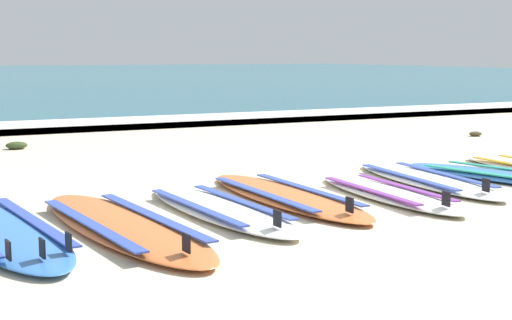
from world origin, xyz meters
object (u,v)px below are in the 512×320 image
Objects in this scene: surfboard_3 at (122,225)px; surfboard_4 at (219,209)px; surfboard_5 at (285,196)px; surfboard_6 at (388,193)px; surfboard_8 at (508,177)px; surfboard_7 at (426,179)px.

surfboard_4 is at bearing 13.38° from surfboard_3.
surfboard_3 and surfboard_5 have the same top height.
surfboard_3 is 1.08× the size of surfboard_5.
surfboard_3 is at bearing -166.62° from surfboard_4.
surfboard_8 is (1.54, 0.18, -0.00)m from surfboard_6.
surfboard_3 is 1.15× the size of surfboard_7.
surfboard_8 is (3.87, 0.32, 0.00)m from surfboard_3.
surfboard_6 is 0.84m from surfboard_7.
surfboard_8 is (0.80, -0.22, -0.00)m from surfboard_7.
surfboard_5 is 1.02× the size of surfboard_8.
surfboard_5 is 1.21× the size of surfboard_6.
surfboard_6 is at bearing -1.93° from surfboard_4.
surfboard_6 is 0.87× the size of surfboard_7.
surfboard_4 is at bearing -177.53° from surfboard_8.
surfboard_5 is (1.51, 0.43, 0.00)m from surfboard_3.
surfboard_3 is 3.12m from surfboard_7.
surfboard_4 and surfboard_6 have the same top height.
surfboard_6 and surfboard_7 have the same top height.
surfboard_8 is at bearing -2.65° from surfboard_5.
surfboard_3 is at bearing -175.21° from surfboard_8.
surfboard_4 is at bearing 178.07° from surfboard_6.
surfboard_7 is at bearing 4.24° from surfboard_5.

